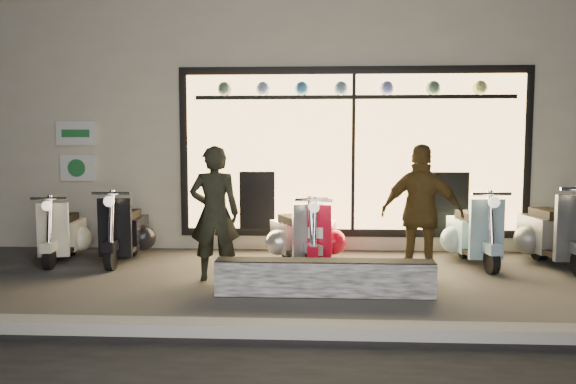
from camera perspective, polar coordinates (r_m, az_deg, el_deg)
name	(u,v)px	position (r m, az deg, el deg)	size (l,w,h in m)	color
ground	(297,280)	(7.05, 0.93, -8.98)	(40.00, 40.00, 0.00)	#383533
kerb	(289,329)	(5.12, 0.09, -13.79)	(40.00, 0.25, 0.12)	slate
shop_building	(306,123)	(11.83, 1.85, 7.00)	(10.20, 6.23, 4.20)	beige
graffiti_barrier	(324,278)	(6.37, 3.72, -8.68)	(2.44, 0.28, 0.40)	black
scooter_silver	(294,236)	(8.01, 0.58, -4.50)	(0.78, 1.29, 0.94)	black
scooter_red	(320,236)	(8.02, 3.27, -4.52)	(0.52, 1.32, 0.94)	black
scooter_black	(126,232)	(8.55, -16.09, -3.91)	(0.48, 1.40, 1.01)	black
scooter_cream	(65,234)	(8.85, -21.74, -3.97)	(0.52, 1.31, 0.93)	black
scooter_blue	(472,234)	(8.44, 18.15, -4.05)	(0.53, 1.43, 1.02)	black
scooter_grey	(550,233)	(8.71, 25.07, -3.80)	(0.60, 1.54, 1.10)	black
man	(215,213)	(6.99, -7.47, -2.17)	(0.61, 0.40, 1.67)	black
woman	(422,213)	(7.05, 13.44, -2.12)	(0.99, 0.41, 1.69)	brown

